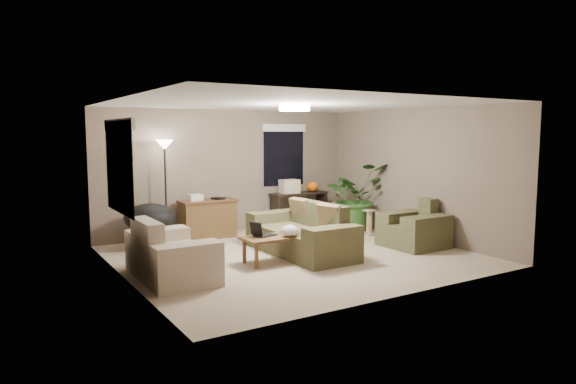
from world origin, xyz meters
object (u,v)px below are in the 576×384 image
houseplant (354,204)px  desk (208,219)px  coffee_table (274,240)px  main_sofa (302,236)px  loveseat (169,257)px  armchair (414,230)px  console_table (299,207)px  floor_lamp (165,157)px  cat_scratching_post (369,224)px  papasan_chair (150,222)px

houseplant → desk: bearing=163.4°
desk → coffee_table: bearing=-86.7°
main_sofa → loveseat: same height
armchair → main_sofa: bearing=162.4°
coffee_table → console_table: size_ratio=0.77×
desk → floor_lamp: 1.46m
cat_scratching_post → loveseat: bearing=-168.1°
console_table → coffee_table: bearing=-130.0°
cat_scratching_post → console_table: bearing=115.8°
main_sofa → armchair: (1.99, -0.63, 0.00)m
loveseat → houseplant: bearing=17.9°
main_sofa → floor_lamp: floor_lamp is taller
papasan_chair → cat_scratching_post: bearing=-14.7°
main_sofa → armchair: same height
console_table → cat_scratching_post: console_table is taller
loveseat → papasan_chair: loveseat is taller
loveseat → papasan_chair: bearing=80.5°
console_table → papasan_chair: size_ratio=1.40×
coffee_table → console_table: bearing=50.0°
armchair → floor_lamp: 4.74m
armchair → papasan_chair: 4.72m
loveseat → floor_lamp: (0.75, 2.37, 1.30)m
main_sofa → floor_lamp: size_ratio=1.15×
floor_lamp → desk: bearing=-3.7°
desk → console_table: (2.19, 0.13, 0.06)m
console_table → houseplant: size_ratio=0.91×
coffee_table → papasan_chair: (-1.35, 2.04, 0.11)m
main_sofa → loveseat: 2.44m
armchair → houseplant: bearing=87.9°
loveseat → floor_lamp: floor_lamp is taller
loveseat → cat_scratching_post: size_ratio=3.20×
papasan_chair → houseplant: size_ratio=0.65×
loveseat → coffee_table: 1.69m
coffee_table → desk: bearing=93.3°
main_sofa → loveseat: (-2.42, -0.28, 0.00)m
armchair → desk: size_ratio=0.91×
main_sofa → desk: (-0.86, 2.04, 0.08)m
papasan_chair → main_sofa: bearing=-39.9°
armchair → desk: 3.91m
main_sofa → desk: main_sofa is taller
desk → console_table: bearing=3.3°
loveseat → console_table: (3.75, 2.44, 0.14)m
main_sofa → cat_scratching_post: size_ratio=4.40×
console_table → floor_lamp: floor_lamp is taller
coffee_table → floor_lamp: (-0.94, 2.38, 1.24)m
main_sofa → coffee_table: bearing=-158.1°
loveseat → desk: 2.80m
main_sofa → cat_scratching_post: (2.05, 0.66, -0.08)m
coffee_table → desk: size_ratio=0.91×
main_sofa → console_table: main_sofa is taller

